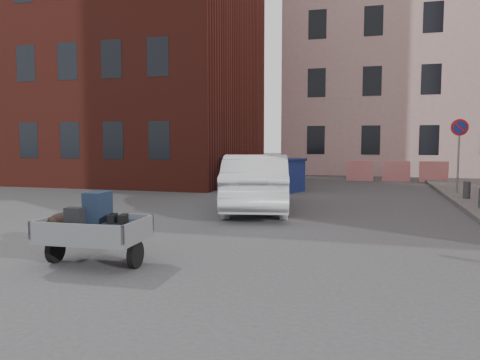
% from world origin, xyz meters
% --- Properties ---
extents(ground, '(120.00, 120.00, 0.00)m').
position_xyz_m(ground, '(0.00, 0.00, 0.00)').
color(ground, '#38383A').
rests_on(ground, ground).
extents(building_brick, '(12.00, 10.00, 14.00)m').
position_xyz_m(building_brick, '(-9.00, 13.00, 7.00)').
color(building_brick, '#591E16').
rests_on(building_brick, ground).
extents(building_pink, '(16.00, 8.00, 14.00)m').
position_xyz_m(building_pink, '(6.00, 22.00, 7.00)').
color(building_pink, '#C09794').
rests_on(building_pink, ground).
extents(far_building, '(6.00, 6.00, 8.00)m').
position_xyz_m(far_building, '(-20.00, 22.00, 4.00)').
color(far_building, maroon).
rests_on(far_building, ground).
extents(no_parking_sign, '(0.60, 0.09, 2.65)m').
position_xyz_m(no_parking_sign, '(6.00, 9.48, 2.01)').
color(no_parking_sign, gray).
rests_on(no_parking_sign, sidewalk).
extents(barriers, '(4.70, 0.18, 1.00)m').
position_xyz_m(barriers, '(4.20, 15.00, 0.50)').
color(barriers, red).
rests_on(barriers, ground).
extents(trailer, '(1.64, 1.83, 1.20)m').
position_xyz_m(trailer, '(-1.42, -2.19, 0.61)').
color(trailer, black).
rests_on(trailer, ground).
extents(dumpster, '(3.48, 2.65, 1.30)m').
position_xyz_m(dumpster, '(-1.19, 9.53, 0.66)').
color(dumpster, navy).
rests_on(dumpster, ground).
extents(silver_car, '(2.68, 5.15, 1.62)m').
position_xyz_m(silver_car, '(-0.22, 4.21, 0.81)').
color(silver_car, silver).
rests_on(silver_car, ground).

